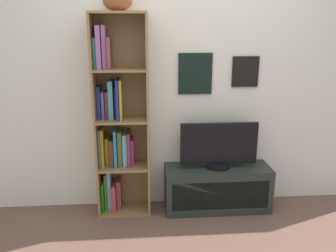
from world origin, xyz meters
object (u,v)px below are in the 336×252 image
at_px(bookshelf, 117,124).
at_px(television, 219,146).
at_px(football, 118,0).
at_px(tv_stand, 217,188).

distance_m(bookshelf, television, 0.97).
xyz_separation_m(football, tv_stand, (0.90, -0.03, -1.72)).
distance_m(bookshelf, football, 1.07).
height_order(bookshelf, tv_stand, bookshelf).
relative_size(bookshelf, football, 7.19).
height_order(bookshelf, television, bookshelf).
distance_m(tv_stand, television, 0.43).
relative_size(tv_stand, television, 1.39).
relative_size(football, tv_stand, 0.25).
distance_m(football, tv_stand, 1.94).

